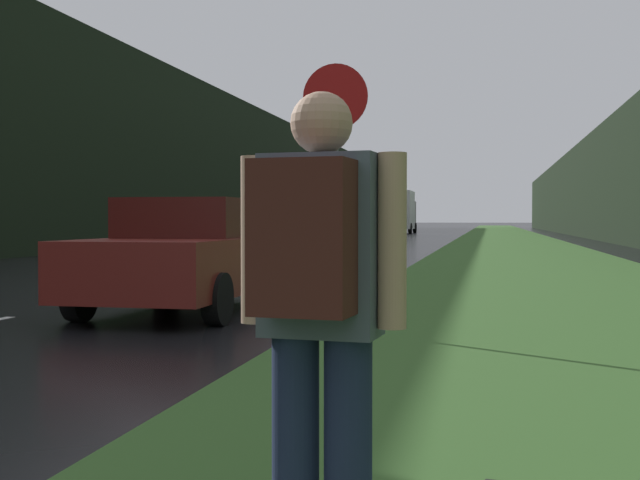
# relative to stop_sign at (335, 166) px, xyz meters

# --- Properties ---
(grass_verge) EXTENTS (6.00, 240.00, 0.02)m
(grass_verge) POSITION_rel_stop_sign_xyz_m (2.65, 31.69, -1.79)
(grass_verge) COLOR #386028
(grass_verge) RESTS_ON ground_plane
(lane_stripe_c) EXTENTS (0.12, 3.00, 0.01)m
(lane_stripe_c) POSITION_rel_stop_sign_xyz_m (-4.20, 5.90, -1.80)
(lane_stripe_c) COLOR silver
(lane_stripe_c) RESTS_ON ground_plane
(lane_stripe_d) EXTENTS (0.12, 3.00, 0.01)m
(lane_stripe_d) POSITION_rel_stop_sign_xyz_m (-4.20, 12.90, -1.80)
(lane_stripe_d) COLOR silver
(lane_stripe_d) RESTS_ON ground_plane
(treeline_far_side) EXTENTS (2.00, 140.00, 8.46)m
(treeline_far_side) POSITION_rel_stop_sign_xyz_m (-14.05, 41.69, 2.43)
(treeline_far_side) COLOR black
(treeline_far_side) RESTS_ON ground_plane
(treeline_near_side) EXTENTS (2.00, 140.00, 6.55)m
(treeline_near_side) POSITION_rel_stop_sign_xyz_m (8.65, 41.69, 1.48)
(treeline_near_side) COLOR black
(treeline_near_side) RESTS_ON ground_plane
(stop_sign) EXTENTS (0.71, 0.07, 2.90)m
(stop_sign) POSITION_rel_stop_sign_xyz_m (0.00, 0.00, 0.00)
(stop_sign) COLOR slate
(stop_sign) RESTS_ON ground_plane
(hitchhiker_with_backpack) EXTENTS (0.57, 0.43, 1.64)m
(hitchhiker_with_backpack) POSITION_rel_stop_sign_xyz_m (1.09, -5.98, -0.86)
(hitchhiker_with_backpack) COLOR #1E2847
(hitchhiker_with_backpack) RESTS_ON ground_plane
(car_passing_near) EXTENTS (1.93, 4.24, 1.49)m
(car_passing_near) POSITION_rel_stop_sign_xyz_m (-2.27, 1.53, -1.06)
(car_passing_near) COLOR maroon
(car_passing_near) RESTS_ON ground_plane
(delivery_truck) EXTENTS (2.61, 6.82, 3.65)m
(delivery_truck) POSITION_rel_stop_sign_xyz_m (-6.12, 61.38, 0.11)
(delivery_truck) COLOR gray
(delivery_truck) RESTS_ON ground_plane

